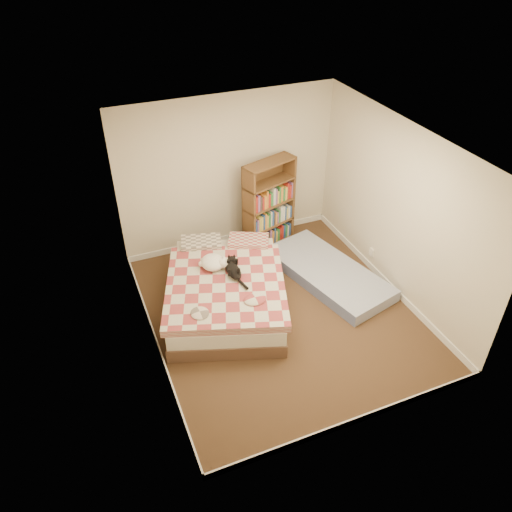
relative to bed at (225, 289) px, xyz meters
name	(u,v)px	position (x,y,z in m)	size (l,w,h in m)	color
room	(282,241)	(0.63, -0.47, 0.93)	(3.51, 4.01, 2.51)	#422D1C
bed	(225,289)	(0.00, 0.00, 0.00)	(2.13, 2.53, 0.58)	brown
bookshelf	(268,214)	(1.19, 1.23, 0.28)	(0.98, 0.57, 1.48)	brown
floor_mattress	(328,273)	(1.64, -0.04, -0.17)	(0.92, 2.04, 0.18)	#6978AF
black_cat	(233,269)	(0.12, -0.01, 0.32)	(0.29, 0.69, 0.16)	black
white_dog	(214,263)	(-0.09, 0.20, 0.35)	(0.38, 0.39, 0.18)	white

